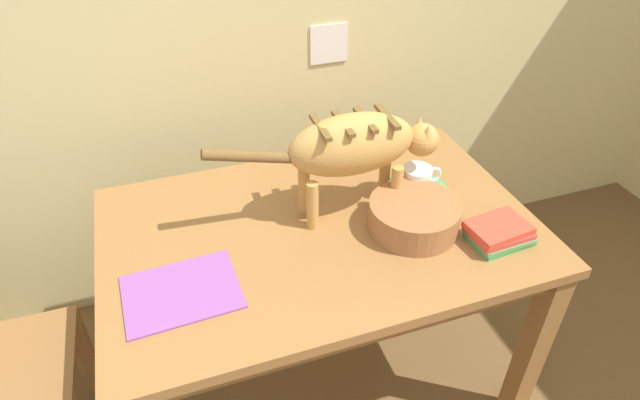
% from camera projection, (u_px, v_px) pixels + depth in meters
% --- Properties ---
extents(dining_table, '(1.31, 0.85, 0.75)m').
position_uv_depth(dining_table, '(320.00, 248.00, 1.68)').
color(dining_table, olive).
rests_on(dining_table, ground_plane).
extents(cat, '(0.72, 0.17, 0.34)m').
position_uv_depth(cat, '(356.00, 147.00, 1.56)').
color(cat, '#C58F45').
rests_on(cat, dining_table).
extents(saucer_bowl, '(0.22, 0.22, 0.03)m').
position_uv_depth(saucer_bowl, '(415.00, 193.00, 1.74)').
color(saucer_bowl, '#419C55').
rests_on(saucer_bowl, dining_table).
extents(coffee_mug, '(0.14, 0.09, 0.08)m').
position_uv_depth(coffee_mug, '(418.00, 179.00, 1.71)').
color(coffee_mug, white).
rests_on(coffee_mug, saucer_bowl).
extents(magazine, '(0.31, 0.24, 0.01)m').
position_uv_depth(magazine, '(182.00, 292.00, 1.40)').
color(magazine, '#8A4B9C').
rests_on(magazine, dining_table).
extents(book_stack, '(0.19, 0.14, 0.06)m').
position_uv_depth(book_stack, '(499.00, 233.00, 1.55)').
color(book_stack, '#449951').
rests_on(book_stack, dining_table).
extents(wicker_basket, '(0.27, 0.27, 0.09)m').
position_uv_depth(wicker_basket, '(414.00, 215.00, 1.59)').
color(wicker_basket, '#9E6337').
rests_on(wicker_basket, dining_table).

